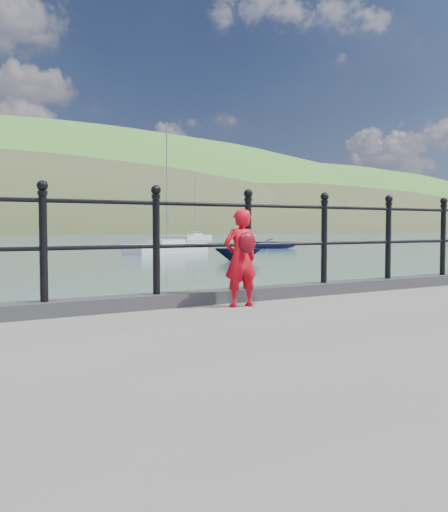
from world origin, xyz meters
TOP-DOWN VIEW (x-y plane):
  - ground at (0.00, 0.00)m, footprint 600.00×600.00m
  - kerb at (0.00, -0.15)m, footprint 60.00×0.30m
  - railing at (0.00, -0.15)m, footprint 18.11×0.11m
  - far_shore at (38.34, 239.41)m, footprint 830.00×200.00m
  - child at (0.23, -0.57)m, footprint 0.42×0.33m
  - launch_blue at (25.87, 34.48)m, footprint 5.70×5.61m
  - launch_navy at (13.44, 20.54)m, footprint 3.41×3.33m
  - sailboat_far at (35.19, 67.63)m, footprint 7.08×5.21m
  - sailboat_near at (13.72, 30.84)m, footprint 7.42×4.64m

SIDE VIEW (x-z plane):
  - far_shore at x=38.34m, z-range -100.57..55.43m
  - ground at x=0.00m, z-range 0.00..0.00m
  - sailboat_near at x=13.72m, z-range -4.55..5.23m
  - sailboat_far at x=35.19m, z-range -4.65..5.34m
  - launch_blue at x=25.87m, z-range 0.00..0.97m
  - launch_navy at x=13.44m, z-range 0.00..1.37m
  - kerb at x=0.00m, z-range 1.00..1.15m
  - child at x=0.23m, z-range 1.01..2.09m
  - railing at x=0.00m, z-range 1.23..2.42m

